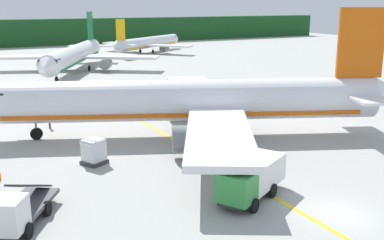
% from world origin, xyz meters
% --- Properties ---
extents(ground, '(240.00, 320.00, 0.20)m').
position_xyz_m(ground, '(0.00, 48.00, -0.10)').
color(ground, '#A8A8A3').
extents(distant_treeline, '(216.00, 6.00, 7.72)m').
position_xyz_m(distant_treeline, '(0.00, 125.57, 3.86)').
color(distant_treeline, '#19471E').
rests_on(distant_treeline, ground).
extents(airliner_foreground, '(39.50, 33.25, 11.90)m').
position_xyz_m(airliner_foreground, '(0.11, 18.95, 3.39)').
color(airliner_foreground, white).
rests_on(airliner_foreground, ground).
extents(airliner_mid_apron, '(28.77, 34.00, 10.56)m').
position_xyz_m(airliner_mid_apron, '(1.64, 67.01, 3.01)').
color(airliner_mid_apron, white).
rests_on(airliner_mid_apron, ground).
extents(airliner_far_taxiway, '(26.37, 22.50, 8.71)m').
position_xyz_m(airliner_far_taxiway, '(26.62, 92.03, 2.48)').
color(airliner_far_taxiway, white).
rests_on(airliner_far_taxiway, ground).
extents(service_truck_baggage, '(5.15, 6.47, 2.66)m').
position_xyz_m(service_truck_baggage, '(-17.32, 6.85, 1.17)').
color(service_truck_baggage, white).
rests_on(service_truck_baggage, ground).
extents(service_truck_pushback, '(6.40, 4.87, 2.40)m').
position_xyz_m(service_truck_pushback, '(-3.22, 4.36, 1.41)').
color(service_truck_pushback, '#338C3F').
rests_on(service_truck_pushback, ground).
extents(cargo_container_near, '(2.19, 2.19, 2.11)m').
position_xyz_m(cargo_container_near, '(-10.25, 15.55, 1.00)').
color(cargo_container_near, '#333338').
rests_on(cargo_container_near, ground).
extents(crew_loader_left, '(0.38, 0.59, 1.66)m').
position_xyz_m(crew_loader_left, '(-11.06, 28.09, 0.98)').
color(crew_loader_left, '#191E33').
rests_on(crew_loader_left, ground).
extents(apron_guide_line, '(0.30, 60.00, 0.01)m').
position_xyz_m(apron_guide_line, '(-1.81, 14.18, 0.01)').
color(apron_guide_line, yellow).
rests_on(apron_guide_line, ground).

